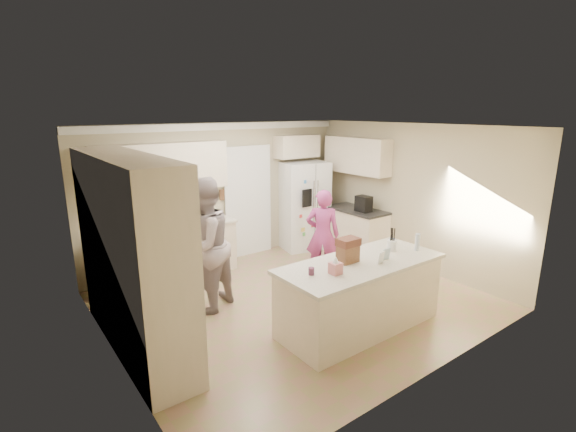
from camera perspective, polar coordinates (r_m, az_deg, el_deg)
floor at (r=6.48m, az=1.17°, el=-11.62°), size 5.20×4.60×0.02m
ceiling at (r=5.83m, az=1.30°, el=12.21°), size 5.20×4.60×0.02m
wall_back at (r=7.92m, az=-9.11°, el=3.08°), size 5.20×0.02×2.60m
wall_front at (r=4.52m, az=19.67°, el=-6.33°), size 5.20×0.02×2.60m
wall_left at (r=4.93m, az=-23.52°, el=-4.95°), size 0.02×4.60×2.60m
wall_right at (r=7.86m, az=16.43°, el=2.57°), size 0.02×4.60×2.60m
crown_back at (r=7.73m, az=-9.30°, el=11.99°), size 5.20×0.08×0.12m
pantry_bank at (r=5.23m, az=-20.62°, el=-5.06°), size 0.60×2.60×2.35m
back_base_cab at (r=7.42m, az=-15.61°, el=-4.96°), size 2.20×0.60×0.88m
back_countertop at (r=7.28m, az=-15.82°, el=-1.56°), size 2.24×0.63×0.04m
back_upper_cab at (r=7.20m, az=-16.76°, el=6.36°), size 2.20×0.35×0.80m
doorway_opening at (r=8.21m, az=-5.55°, el=1.81°), size 0.90×0.06×2.10m
doorway_casing at (r=8.18m, az=-5.42°, el=1.77°), size 1.02×0.03×2.22m
wall_frame_upper at (r=7.85m, az=-8.92°, el=4.84°), size 0.15×0.02×0.20m
wall_frame_lower at (r=7.90m, az=-8.84°, el=2.91°), size 0.15×0.02×0.20m
refrigerator at (r=8.60m, az=2.19°, el=1.42°), size 1.03×0.88×1.80m
fridge_seam at (r=8.34m, az=3.72°, el=0.98°), size 0.02×0.02×1.78m
fridge_dispenser at (r=8.14m, az=2.61°, el=2.47°), size 0.22×0.03×0.35m
fridge_handle_l at (r=8.26m, az=3.54°, el=1.93°), size 0.02×0.02×0.85m
fridge_handle_r at (r=8.33m, az=4.07°, el=2.01°), size 0.02×0.02×0.85m
over_fridge_cab at (r=8.54m, az=1.22°, el=9.49°), size 0.95×0.35×0.45m
right_base_cab at (r=8.46m, az=9.35°, el=-2.21°), size 0.60×1.20×0.88m
right_countertop at (r=8.34m, az=9.43°, el=0.81°), size 0.63×1.24×0.04m
right_upper_cab at (r=8.39m, az=9.39°, el=8.19°), size 0.35×1.50×0.70m
coffee_maker at (r=8.14m, az=10.30°, el=1.66°), size 0.22×0.28×0.30m
island_base at (r=5.68m, az=9.78°, el=-10.75°), size 2.20×0.90×0.88m
island_top at (r=5.50m, az=9.99°, el=-6.41°), size 2.28×0.96×0.05m
utensil_crock at (r=5.96m, az=13.99°, el=-3.94°), size 0.13×0.13×0.15m
tissue_box at (r=5.03m, az=6.52°, el=-7.12°), size 0.13×0.13×0.14m
tissue_plume at (r=4.99m, az=6.55°, el=-5.95°), size 0.08×0.08×0.08m
dollhouse_body at (r=5.42m, az=8.18°, el=-5.14°), size 0.26×0.18×0.22m
dollhouse_roof at (r=5.36m, az=8.24°, el=-3.53°), size 0.28×0.20×0.10m
jam_jar at (r=4.99m, az=3.21°, el=-7.55°), size 0.07×0.07×0.09m
greeting_card_a at (r=5.44m, az=12.66°, el=-5.58°), size 0.12×0.06×0.16m
greeting_card_b at (r=5.58m, az=13.28°, el=-5.11°), size 0.12×0.05×0.16m
water_bottle at (r=6.06m, az=17.29°, el=-3.42°), size 0.07×0.07×0.24m
shaker_salt at (r=6.20m, az=13.77°, el=-3.51°), size 0.05×0.05×0.09m
shaker_pepper at (r=6.25m, az=14.18°, el=-3.39°), size 0.05×0.05×0.09m
teen_boy at (r=6.00m, az=-11.39°, el=-3.99°), size 1.17×1.09×1.94m
teen_girl at (r=7.06m, az=4.75°, el=-2.57°), size 0.67×0.66×1.56m
fridge_magnets at (r=8.33m, az=3.76°, el=0.97°), size 0.76×0.02×1.44m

